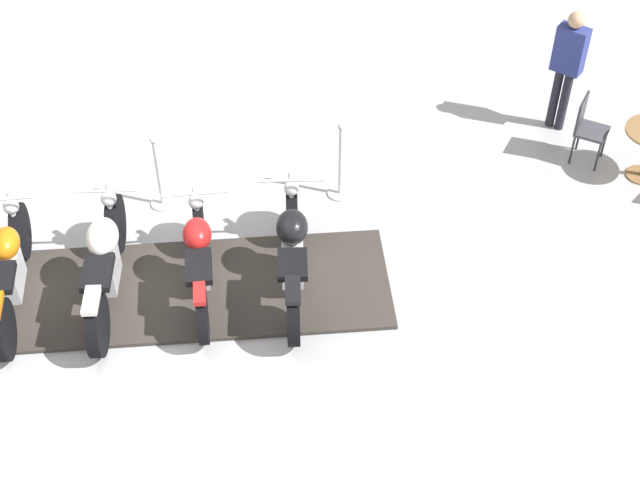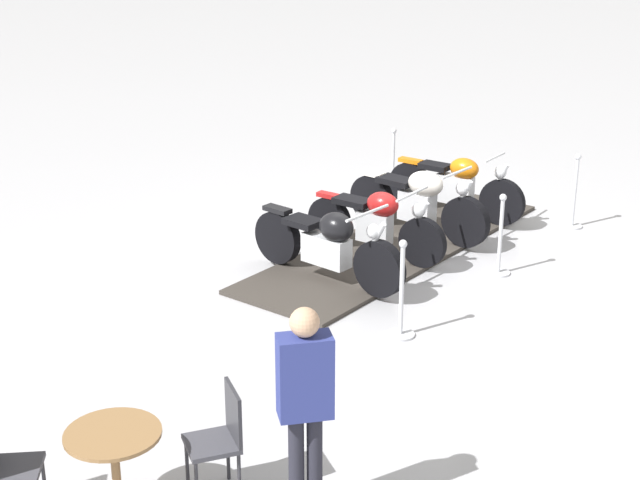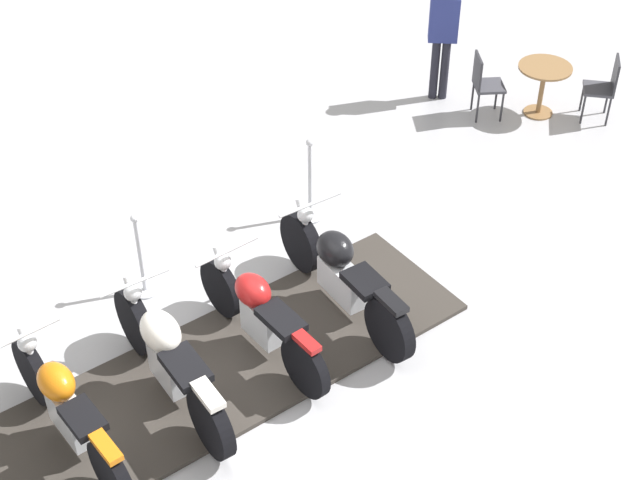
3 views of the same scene
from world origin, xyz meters
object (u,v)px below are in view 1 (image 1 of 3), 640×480
stanchion_right_front (340,171)px  cafe_chair_near_table (587,126)px  bystander_person (568,61)px  motorcycle_maroon (199,256)px  motorcycle_black (292,250)px  motorcycle_copper (10,268)px  stanchion_right_mid (160,182)px  motorcycle_cream (105,261)px

stanchion_right_front → cafe_chair_near_table: size_ratio=1.20×
stanchion_right_front → bystander_person: 3.42m
motorcycle_maroon → cafe_chair_near_table: size_ratio=2.24×
motorcycle_black → motorcycle_maroon: 1.04m
motorcycle_black → motorcycle_copper: (0.66, 3.04, 0.01)m
stanchion_right_mid → bystander_person: bearing=-89.8°
stanchion_right_mid → motorcycle_maroon: bearing=-173.5°
motorcycle_copper → stanchion_right_front: (0.68, -4.05, -0.15)m
stanchion_right_front → cafe_chair_near_table: (-0.26, -3.30, 0.17)m
motorcycle_cream → cafe_chair_near_table: motorcycle_cream is taller
motorcycle_copper → motorcycle_cream: bearing=-92.3°
stanchion_right_front → stanchion_right_mid: 2.26m
motorcycle_cream → motorcycle_copper: (0.22, 1.01, -0.02)m
motorcycle_black → stanchion_right_mid: 2.18m
motorcycle_copper → cafe_chair_near_table: bearing=-76.5°
motorcycle_black → motorcycle_cream: size_ratio=1.02×
motorcycle_black → motorcycle_copper: size_ratio=1.04×
bystander_person → cafe_chair_near_table: bearing=51.9°
stanchion_right_front → stanchion_right_mid: (0.48, 2.20, -0.01)m
motorcycle_maroon → motorcycle_copper: (0.44, 2.02, -0.00)m
motorcycle_cream → cafe_chair_near_table: size_ratio=2.40×
motorcycle_black → stanchion_right_front: (1.34, -1.01, -0.15)m
motorcycle_copper → bystander_person: bearing=-70.8°
stanchion_right_front → motorcycle_black: bearing=143.0°
motorcycle_black → cafe_chair_near_table: (1.08, -4.31, 0.02)m
motorcycle_black → bystander_person: size_ratio=1.28×
motorcycle_copper → cafe_chair_near_table: size_ratio=2.35×
motorcycle_copper → cafe_chair_near_table: 7.36m
motorcycle_copper → stanchion_right_mid: bearing=-47.7°
motorcycle_copper → stanchion_right_mid: (1.16, -1.84, -0.16)m
cafe_chair_near_table → bystander_person: 0.92m
motorcycle_maroon → motorcycle_copper: size_ratio=0.95×
motorcycle_cream → motorcycle_copper: size_ratio=1.02×
motorcycle_black → stanchion_right_front: 1.68m
bystander_person → motorcycle_maroon: bearing=-20.4°
stanchion_right_front → motorcycle_maroon: bearing=119.0°
motorcycle_maroon → motorcycle_black: bearing=-91.6°
motorcycle_maroon → motorcycle_copper: bearing=88.0°
motorcycle_copper → stanchion_right_front: bearing=-70.3°
motorcycle_black → motorcycle_copper: motorcycle_black is taller
motorcycle_cream → bystander_person: bearing=-62.8°
motorcycle_cream → stanchion_right_mid: motorcycle_cream is taller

